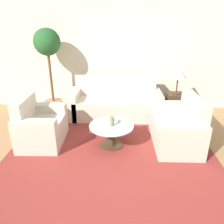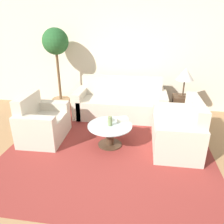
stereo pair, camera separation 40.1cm
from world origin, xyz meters
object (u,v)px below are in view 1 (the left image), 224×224
object	(u,v)px
sofa_main	(115,104)
bowl	(108,120)
potted_plant	(49,57)
armchair	(39,127)
coffee_table	(111,132)
book_stack	(122,119)
loveseat	(179,128)
table_lamp	(179,73)
vase	(112,121)

from	to	relation	value
sofa_main	bowl	xyz separation A→B (m)	(-0.10, -1.19, 0.13)
potted_plant	bowl	xyz separation A→B (m)	(1.42, -1.35, -0.91)
armchair	bowl	bearing A→B (deg)	-87.51
sofa_main	coffee_table	world-z (taller)	sofa_main
sofa_main	book_stack	world-z (taller)	sofa_main
book_stack	coffee_table	bearing A→B (deg)	-153.83
loveseat	table_lamp	distance (m)	1.40
coffee_table	book_stack	distance (m)	0.34
armchair	table_lamp	size ratio (longest dim) A/B	1.62
armchair	table_lamp	xyz separation A→B (m)	(2.73, 1.23, 0.76)
potted_plant	vase	xyz separation A→B (m)	(1.49, -1.51, -0.85)
sofa_main	coffee_table	bearing A→B (deg)	-91.55
table_lamp	armchair	bearing A→B (deg)	-155.85
sofa_main	armchair	distance (m)	1.87
armchair	vase	distance (m)	1.35
loveseat	vase	bearing A→B (deg)	-83.95
coffee_table	bowl	bearing A→B (deg)	113.45
coffee_table	vase	distance (m)	0.23
vase	table_lamp	bearing A→B (deg)	42.96
vase	book_stack	xyz separation A→B (m)	(0.19, 0.23, -0.05)
vase	book_stack	size ratio (longest dim) A/B	0.66
armchair	bowl	size ratio (longest dim) A/B	5.39
sofa_main	potted_plant	xyz separation A→B (m)	(-1.52, 0.16, 1.04)
loveseat	armchair	bearing A→B (deg)	-89.00
loveseat	book_stack	xyz separation A→B (m)	(-1.02, 0.09, 0.13)
coffee_table	armchair	bearing A→B (deg)	177.17
coffee_table	vase	bearing A→B (deg)	-56.19
sofa_main	table_lamp	world-z (taller)	table_lamp
sofa_main	loveseat	bearing A→B (deg)	-45.89
sofa_main	loveseat	distance (m)	1.70
potted_plant	book_stack	xyz separation A→B (m)	(1.68, -1.29, -0.90)
table_lamp	vase	xyz separation A→B (m)	(-1.40, -1.30, -0.57)
potted_plant	book_stack	world-z (taller)	potted_plant
sofa_main	coffee_table	size ratio (longest dim) A/B	2.63
table_lamp	potted_plant	bearing A→B (deg)	175.76
armchair	book_stack	size ratio (longest dim) A/B	3.81
armchair	loveseat	size ratio (longest dim) A/B	0.79
sofa_main	book_stack	distance (m)	1.15
book_stack	loveseat	bearing A→B (deg)	-27.04
table_lamp	coffee_table	bearing A→B (deg)	-137.37
sofa_main	armchair	size ratio (longest dim) A/B	2.11
sofa_main	vase	distance (m)	1.37
sofa_main	potted_plant	world-z (taller)	potted_plant
potted_plant	armchair	bearing A→B (deg)	-83.91
sofa_main	loveseat	xyz separation A→B (m)	(1.18, -1.22, 0.00)
coffee_table	vase	world-z (taller)	vase
vase	loveseat	bearing A→B (deg)	6.44
loveseat	book_stack	size ratio (longest dim) A/B	4.83
coffee_table	potted_plant	world-z (taller)	potted_plant
armchair	table_lamp	world-z (taller)	table_lamp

